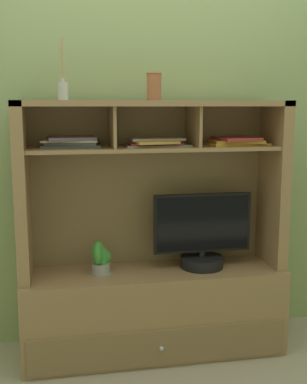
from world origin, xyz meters
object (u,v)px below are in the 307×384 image
tv_monitor (202,237)px  ceramic_vase (154,86)px  potted_orchid (101,258)px  magazine_stack_left (237,141)px  magazine_stack_centre (71,142)px  magazine_stack_right (155,142)px  media_console (153,278)px  diffuser_bottle (63,90)px

tv_monitor → ceramic_vase: (-0.28, 0.00, 0.83)m
potted_orchid → magazine_stack_left: size_ratio=0.52×
potted_orchid → ceramic_vase: bearing=0.4°
magazine_stack_centre → ceramic_vase: size_ratio=2.23×
magazine_stack_left → magazine_stack_right: same height
media_console → ceramic_vase: bearing=-90.0°
magazine_stack_left → magazine_stack_right: (-0.45, 0.01, -0.00)m
magazine_stack_left → ceramic_vase: size_ratio=2.43×
media_console → magazine_stack_right: bearing=8.9°
potted_orchid → magazine_stack_right: 0.69m
magazine_stack_right → diffuser_bottle: size_ratio=1.15×
diffuser_bottle → ceramic_vase: bearing=-3.6°
potted_orchid → ceramic_vase: (0.30, 0.00, 0.91)m
media_console → magazine_stack_left: media_console is taller
magazine_stack_left → magazine_stack_centre: (-0.90, 0.04, 0.00)m
media_console → diffuser_bottle: bearing=179.1°
media_console → ceramic_vase: size_ratio=10.00×
potted_orchid → magazine_stack_right: magazine_stack_right is taller
tv_monitor → potted_orchid: tv_monitor is taller
media_console → potted_orchid: (-0.30, -0.02, 0.15)m
tv_monitor → ceramic_vase: size_ratio=3.82×
tv_monitor → potted_orchid: size_ratio=3.04×
diffuser_bottle → magazine_stack_right: bearing=-0.7°
media_console → magazine_stack_centre: media_console is taller
potted_orchid → magazine_stack_centre: bearing=158.8°
magazine_stack_centre → ceramic_vase: (0.43, -0.05, 0.29)m
magazine_stack_centre → diffuser_bottle: 0.27m
magazine_stack_right → potted_orchid: bearing=-175.2°
media_console → potted_orchid: 0.33m
tv_monitor → media_console: bearing=175.4°
potted_orchid → magazine_stack_right: size_ratio=0.51×
magazine_stack_centre → potted_orchid: bearing=-21.2°
magazine_stack_centre → magazine_stack_left: bearing=-2.4°
ceramic_vase → diffuser_bottle: bearing=176.4°
magazine_stack_left → diffuser_bottle: diffuser_bottle is taller
magazine_stack_left → magazine_stack_right: bearing=178.7°
media_console → tv_monitor: (0.28, -0.02, 0.23)m
ceramic_vase → tv_monitor: bearing=-0.1°
magazine_stack_centre → tv_monitor: bearing=-4.2°
media_console → magazine_stack_centre: bearing=176.1°
media_console → potted_orchid: size_ratio=7.96×
media_console → ceramic_vase: 1.06m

